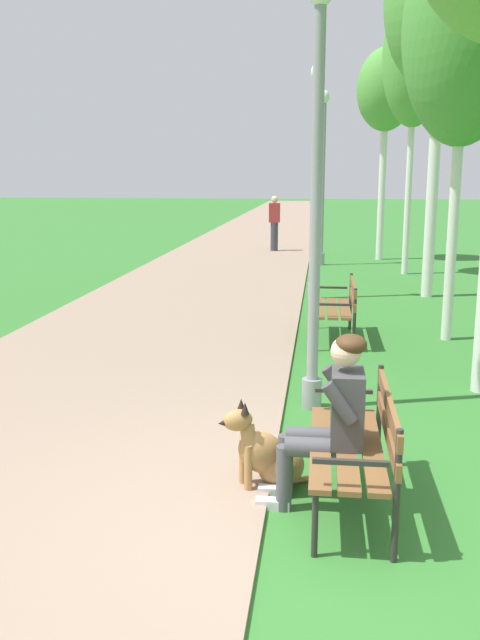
% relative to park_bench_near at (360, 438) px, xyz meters
% --- Properties ---
extents(ground_plane, '(120.00, 120.00, 0.00)m').
position_rel_park_bench_near_xyz_m(ground_plane, '(-0.52, -0.55, -0.51)').
color(ground_plane, '#33752D').
extents(paved_path, '(4.11, 60.00, 0.04)m').
position_rel_park_bench_near_xyz_m(paved_path, '(-2.69, 23.45, -0.49)').
color(paved_path, gray).
rests_on(paved_path, ground).
extents(park_bench_near, '(0.55, 1.50, 0.85)m').
position_rel_park_bench_near_xyz_m(park_bench_near, '(0.00, 0.00, 0.00)').
color(park_bench_near, brown).
rests_on(park_bench_near, ground).
extents(park_bench_mid, '(0.55, 1.50, 0.85)m').
position_rel_park_bench_near_xyz_m(park_bench_mid, '(-0.04, 5.05, 0.00)').
color(park_bench_mid, brown).
rests_on(park_bench_mid, ground).
extents(person_seated_on_near_bench, '(0.74, 0.49, 1.25)m').
position_rel_park_bench_near_xyz_m(person_seated_on_near_bench, '(-0.21, -0.00, 0.17)').
color(person_seated_on_near_bench, '#4C4C51').
rests_on(person_seated_on_near_bench, ground).
extents(dog_shepherd, '(0.78, 0.47, 0.71)m').
position_rel_park_bench_near_xyz_m(dog_shepherd, '(-0.66, 0.23, -0.25)').
color(dog_shepherd, '#B27F47').
rests_on(dog_shepherd, ground).
extents(lamp_post_near, '(0.24, 0.24, 4.08)m').
position_rel_park_bench_near_xyz_m(lamp_post_near, '(-0.36, 2.08, 1.60)').
color(lamp_post_near, gray).
rests_on(lamp_post_near, ground).
extents(lamp_post_mid, '(0.24, 0.24, 4.20)m').
position_rel_park_bench_near_xyz_m(lamp_post_mid, '(-0.45, 8.30, 1.66)').
color(lamp_post_mid, gray).
rests_on(lamp_post_mid, ground).
extents(lamp_post_far, '(0.24, 0.24, 4.29)m').
position_rel_park_bench_near_xyz_m(lamp_post_far, '(-0.33, 13.18, 1.70)').
color(lamp_post_far, gray).
rests_on(lamp_post_far, ground).
extents(birch_tree_third, '(1.62, 1.56, 5.66)m').
position_rel_park_bench_near_xyz_m(birch_tree_third, '(1.48, 5.23, 3.62)').
color(birch_tree_third, silver).
rests_on(birch_tree_third, ground).
extents(birch_tree_fourth, '(2.06, 2.13, 6.87)m').
position_rel_park_bench_near_xyz_m(birch_tree_fourth, '(1.70, 8.76, 4.73)').
color(birch_tree_fourth, silver).
rests_on(birch_tree_fourth, ground).
extents(birch_tree_fifth, '(1.42, 1.55, 6.33)m').
position_rel_park_bench_near_xyz_m(birch_tree_fifth, '(1.62, 11.79, 4.27)').
color(birch_tree_fifth, silver).
rests_on(birch_tree_fifth, ground).
extents(birch_tree_sixth, '(1.50, 1.55, 5.49)m').
position_rel_park_bench_near_xyz_m(birch_tree_sixth, '(1.25, 14.55, 3.85)').
color(birch_tree_sixth, silver).
rests_on(birch_tree_sixth, ground).
extents(pedestrian_distant, '(0.32, 0.22, 1.65)m').
position_rel_park_bench_near_xyz_m(pedestrian_distant, '(-1.72, 16.00, 0.33)').
color(pedestrian_distant, '#383842').
rests_on(pedestrian_distant, ground).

